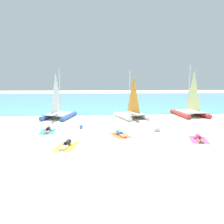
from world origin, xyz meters
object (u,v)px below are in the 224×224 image
object	(u,v)px
beach_ball	(81,127)
cooler_box	(157,129)
towel_center_right	(120,135)
towel_center_left	(66,146)
sailboat_blue	(59,111)
towel_leftmost	(48,132)
sunbather_center_left	(67,144)
towel_rightmost	(199,140)
sunbather_leftmost	(48,130)
sunbather_center_right	(120,133)
sunbather_rightmost	(199,138)
sailboat_red	(190,109)
sailboat_white	(131,111)

from	to	relation	value
beach_ball	cooler_box	distance (m)	6.09
towel_center_right	beach_ball	xyz separation A→B (m)	(-3.00, 2.34, 0.15)
towel_center_right	towel_center_left	bearing A→B (deg)	-146.52
sailboat_blue	cooler_box	distance (m)	10.66
towel_leftmost	sunbather_center_left	distance (m)	4.19
sunbather_center_left	towel_rightmost	xyz separation A→B (m)	(8.52, 0.74, -0.13)
sunbather_leftmost	sailboat_blue	bearing A→B (deg)	87.43
sailboat_blue	sunbather_center_right	bearing A→B (deg)	-39.79
sunbather_rightmost	beach_ball	bearing A→B (deg)	170.97
sailboat_red	sunbather_center_right	xyz separation A→B (m)	(-8.57, -7.54, -0.70)
cooler_box	towel_rightmost	bearing A→B (deg)	-50.60
sailboat_red	towel_leftmost	size ratio (longest dim) A/B	2.93
sailboat_blue	towel_rightmost	distance (m)	13.88
towel_leftmost	towel_center_right	bearing A→B (deg)	-14.77
sunbather_center_left	sunbather_center_right	world-z (taller)	same
towel_rightmost	sailboat_white	bearing A→B (deg)	110.71
sailboat_white	cooler_box	world-z (taller)	sailboat_white
towel_center_right	beach_ball	world-z (taller)	beach_ball
sunbather_center_right	cooler_box	size ratio (longest dim) A/B	3.09
towel_leftmost	beach_ball	distance (m)	2.64
towel_leftmost	towel_center_right	size ratio (longest dim) A/B	1.00
sailboat_white	sunbather_rightmost	distance (m)	8.91
sailboat_white	towel_center_right	distance (m)	7.15
sunbather_center_right	sunbather_rightmost	xyz separation A→B (m)	(5.08, -1.50, 0.00)
towel_rightmost	cooler_box	bearing A→B (deg)	129.40
sunbather_center_right	cooler_box	bearing A→B (deg)	1.90
sailboat_white	sunbather_center_right	distance (m)	7.08
sailboat_blue	sailboat_white	bearing A→B (deg)	8.89
sunbather_center_right	towel_rightmost	bearing A→B (deg)	-33.61
sailboat_red	towel_center_left	size ratio (longest dim) A/B	2.93
sailboat_blue	beach_ball	world-z (taller)	sailboat_blue
towel_center_left	beach_ball	distance (m)	4.68
towel_center_left	sunbather_leftmost	bearing A→B (deg)	117.61
sunbather_center_left	beach_ball	xyz separation A→B (m)	(0.48, 4.58, 0.02)
sunbather_leftmost	sunbather_center_left	bearing A→B (deg)	-66.66
towel_center_right	sunbather_center_right	world-z (taller)	sunbather_center_right
towel_leftmost	towel_center_left	bearing A→B (deg)	-62.04
sailboat_white	towel_center_left	size ratio (longest dim) A/B	2.62
sailboat_white	towel_center_right	bearing A→B (deg)	-123.05
sunbather_leftmost	beach_ball	world-z (taller)	same
sailboat_red	sunbather_leftmost	size ratio (longest dim) A/B	3.55
sunbather_leftmost	sunbather_center_left	size ratio (longest dim) A/B	1.00
towel_center_left	sunbather_center_left	xyz separation A→B (m)	(0.01, 0.07, 0.13)
sunbather_center_left	beach_ball	size ratio (longest dim) A/B	5.02
towel_leftmost	sunbather_leftmost	world-z (taller)	sunbather_leftmost
sunbather_leftmost	towel_rightmost	bearing A→B (deg)	-20.80
towel_center_left	sunbather_rightmost	xyz separation A→B (m)	(8.55, 0.87, 0.13)
sunbather_rightmost	sunbather_center_right	bearing A→B (deg)	179.63
sailboat_red	beach_ball	world-z (taller)	sailboat_red
sailboat_white	towel_center_left	distance (m)	10.65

